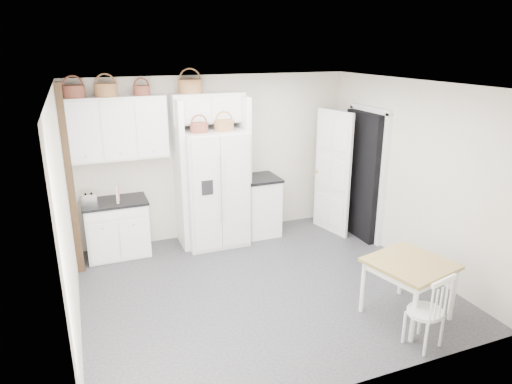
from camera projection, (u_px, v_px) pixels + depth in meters
name	position (u px, v px, depth m)	size (l,w,h in m)	color
floor	(262.00, 286.00, 6.01)	(4.50, 4.50, 0.00)	#27272C
ceiling	(263.00, 85.00, 5.21)	(4.50, 4.50, 0.00)	white
wall_back	(216.00, 157.00, 7.38)	(4.50, 4.50, 0.00)	silver
wall_left	(66.00, 217.00, 4.82)	(4.00, 4.00, 0.00)	silver
wall_right	(410.00, 175.00, 6.40)	(4.00, 4.00, 0.00)	silver
refrigerator	(214.00, 188.00, 7.12)	(0.94, 0.75, 1.81)	silver
base_cab_left	(117.00, 229.00, 6.81)	(0.89, 0.56, 0.82)	white
base_cab_right	(260.00, 206.00, 7.60)	(0.53, 0.64, 0.94)	white
dining_table	(407.00, 289.00, 5.28)	(0.83, 0.83, 0.69)	olive
windsor_chair	(425.00, 312.00, 4.73)	(0.39, 0.35, 0.80)	white
counter_left	(114.00, 202.00, 6.68)	(0.93, 0.60, 0.04)	black
counter_right	(260.00, 178.00, 7.45)	(0.58, 0.68, 0.04)	black
toaster	(89.00, 199.00, 6.50)	(0.23, 0.13, 0.16)	silver
cookbook_red	(118.00, 195.00, 6.59)	(0.03, 0.15, 0.22)	maroon
cookbook_cream	(118.00, 194.00, 6.58)	(0.04, 0.16, 0.24)	beige
basket_upper_a	(74.00, 92.00, 6.17)	(0.29, 0.29, 0.17)	brown
basket_upper_b	(106.00, 90.00, 6.32)	(0.30, 0.30, 0.18)	brown
basket_upper_c	(142.00, 90.00, 6.49)	(0.24, 0.24, 0.14)	brown
basket_bridge_a	(190.00, 86.00, 6.73)	(0.36, 0.36, 0.20)	brown
basket_fridge_a	(199.00, 128.00, 6.65)	(0.26, 0.26, 0.14)	brown
basket_fridge_b	(224.00, 125.00, 6.78)	(0.29, 0.29, 0.16)	brown
upper_cabinet	(117.00, 128.00, 6.52)	(1.40, 0.34, 0.90)	white
bridge_cabinet	(208.00, 108.00, 6.92)	(1.12, 0.34, 0.45)	white
fridge_panel_left	(180.00, 175.00, 6.93)	(0.08, 0.60, 2.30)	white
fridge_panel_right	(243.00, 169.00, 7.29)	(0.08, 0.60, 2.30)	white
trim_post	(70.00, 182.00, 6.03)	(0.09, 0.09, 2.60)	black
doorway_void	(363.00, 176.00, 7.34)	(0.18, 0.85, 2.05)	black
door_slab	(332.00, 173.00, 7.51)	(0.80, 0.04, 2.05)	white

